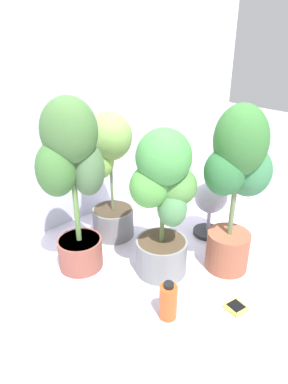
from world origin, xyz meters
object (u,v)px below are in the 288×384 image
object	(u,v)px
potted_plant_back_left	(72,174)
hygrometer_box	(236,308)
potted_plant_front_right	(237,178)
potted_plant_center	(163,198)
floor_fan	(211,200)
potted_plant_back_center	(109,170)
nutrient_bottle	(168,301)

from	to	relation	value
potted_plant_back_left	hygrometer_box	world-z (taller)	potted_plant_back_left
potted_plant_back_left	potted_plant_front_right	xyz separation A→B (m)	(0.58, -0.53, -0.02)
potted_plant_back_left	potted_plant_center	bearing A→B (deg)	-48.04
hygrometer_box	potted_plant_center	bearing A→B (deg)	-163.95
potted_plant_center	floor_fan	size ratio (longest dim) A/B	2.14
potted_plant_back_left	potted_plant_back_center	size ratio (longest dim) A/B	1.18
potted_plant_front_right	floor_fan	size ratio (longest dim) A/B	2.43
potted_plant_back_left	floor_fan	xyz separation A→B (m)	(0.76, -0.26, -0.30)
potted_plant_back_left	hygrometer_box	bearing A→B (deg)	-65.68
potted_plant_center	nutrient_bottle	world-z (taller)	potted_plant_center
floor_fan	potted_plant_center	bearing A→B (deg)	-63.67
hygrometer_box	nutrient_bottle	world-z (taller)	nutrient_bottle
hygrometer_box	floor_fan	bearing A→B (deg)	149.06
potted_plant_back_center	floor_fan	bearing A→B (deg)	-41.30
potted_plant_back_left	hygrometer_box	distance (m)	0.98
potted_plant_front_right	potted_plant_center	xyz separation A→B (m)	(-0.29, 0.21, -0.09)
potted_plant_back_center	floor_fan	world-z (taller)	potted_plant_back_center
potted_plant_front_right	nutrient_bottle	size ratio (longest dim) A/B	4.69
floor_fan	potted_plant_back_center	bearing A→B (deg)	-112.48
potted_plant_center	nutrient_bottle	xyz separation A→B (m)	(-0.21, -0.25, -0.35)
potted_plant_center	nutrient_bottle	distance (m)	0.47
potted_plant_back_left	potted_plant_back_center	xyz separation A→B (m)	(0.31, 0.13, -0.11)
potted_plant_back_left	potted_plant_back_center	world-z (taller)	potted_plant_back_left
floor_fan	hygrometer_box	bearing A→B (deg)	-21.56
floor_fan	nutrient_bottle	bearing A→B (deg)	-46.55
potted_plant_center	floor_fan	world-z (taller)	potted_plant_center
potted_plant_front_right	potted_plant_back_center	size ratio (longest dim) A/B	1.14
potted_plant_back_center	floor_fan	size ratio (longest dim) A/B	2.13
potted_plant_back_center	hygrometer_box	world-z (taller)	potted_plant_back_center
hygrometer_box	potted_plant_front_right	bearing A→B (deg)	142.21
potted_plant_back_left	nutrient_bottle	bearing A→B (deg)	-81.65
potted_plant_back_center	hygrometer_box	distance (m)	0.98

